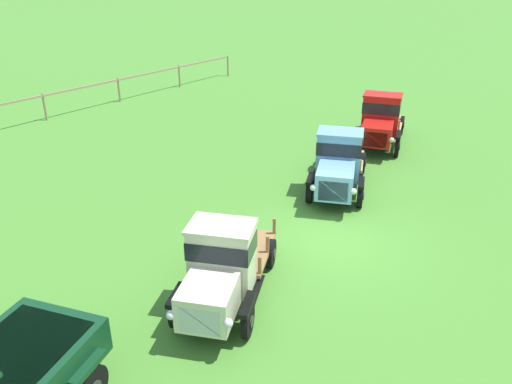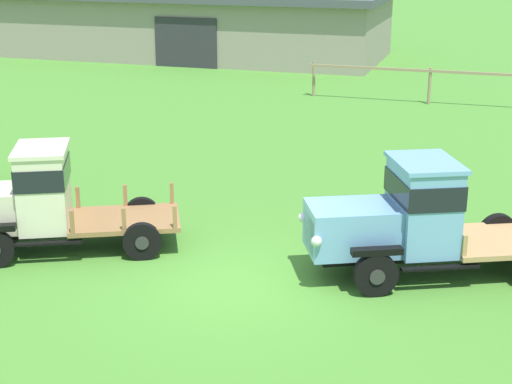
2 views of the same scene
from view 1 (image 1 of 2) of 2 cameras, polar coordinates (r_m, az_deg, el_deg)
The scene contains 5 objects.
ground_plane at distance 14.89m, azimuth 8.60°, elevation -5.52°, with size 240.00×240.00×0.00m, color #47842D.
paddock_fence at distance 30.38m, azimuth -15.39°, elevation 11.84°, with size 18.78×0.63×1.40m.
vintage_truck_second_in_line at distance 11.55m, azimuth -3.98°, elevation -8.71°, with size 4.69×3.29×2.17m.
vintage_truck_midrow_center at distance 17.42m, azimuth 9.35°, elevation 3.17°, with size 5.10×3.50×2.24m.
vintage_truck_far_side at distance 22.40m, azimuth 14.00°, elevation 7.84°, with size 5.27×3.24×2.33m.
Camera 1 is at (-11.38, -6.03, 7.47)m, focal length 35.00 mm.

